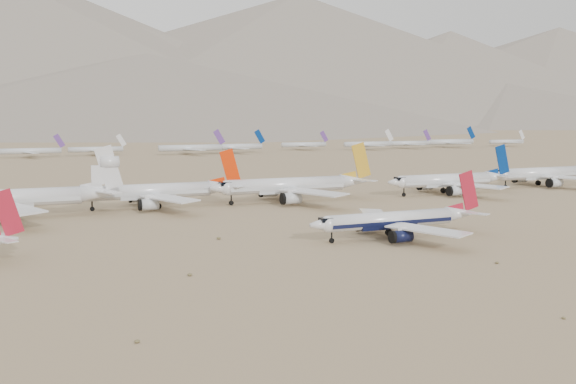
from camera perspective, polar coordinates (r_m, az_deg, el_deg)
name	(u,v)px	position (r m, az deg, el deg)	size (l,w,h in m)	color
ground	(371,241)	(141.56, 7.43, -4.33)	(7000.00, 7000.00, 0.00)	#83694C
main_airliner	(397,220)	(145.45, 9.70, -2.47)	(41.29, 40.33, 14.57)	silver
row2_navy_widebody	(450,180)	(229.04, 14.23, 1.01)	(47.61, 46.56, 16.94)	silver
row2_gold_tail	(293,186)	(201.99, 0.46, 0.58)	(51.87, 50.72, 18.47)	silver
row2_orange_tail	(158,191)	(193.46, -11.50, 0.05)	(47.88, 46.84, 17.08)	silver
row2_white_trijet	(14,198)	(183.86, -23.21, -0.49)	(54.08, 52.85, 19.16)	silver
row2_blue_far	(546,173)	(265.71, 21.95, 1.54)	(49.27, 48.17, 17.51)	silver
distant_storage_row	(207,147)	(457.84, -7.21, 3.98)	(611.56, 60.75, 15.34)	silver
mountain_range	(77,51)	(1781.22, -18.27, 11.82)	(7354.00, 3024.00, 470.00)	slate
foothills	(328,95)	(1358.66, 3.61, 8.58)	(4637.50, 1395.00, 155.00)	slate
desert_scrub	(443,269)	(117.06, 13.58, -6.71)	(261.14, 121.67, 0.63)	brown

